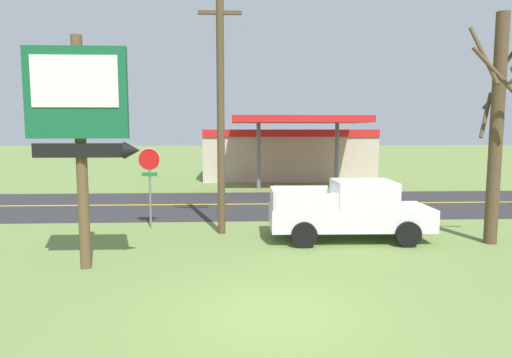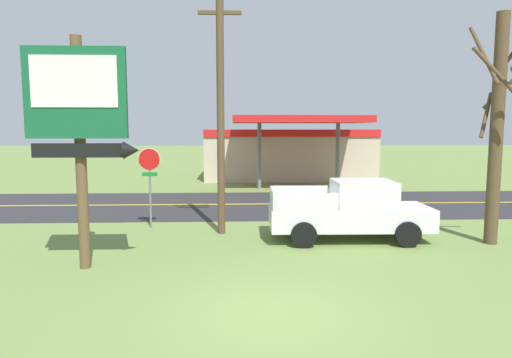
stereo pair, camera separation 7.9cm
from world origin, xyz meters
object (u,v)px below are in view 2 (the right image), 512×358
(stop_sign, at_px, (150,173))
(gas_station, at_px, (288,152))
(pickup_white_parked_on_lawn, at_px, (351,211))
(utility_pole, at_px, (220,99))
(bare_tree, at_px, (497,125))
(motel_sign, at_px, (80,116))

(stop_sign, bearing_deg, gas_station, 67.19)
(gas_station, height_order, pickup_white_parked_on_lawn, gas_station)
(stop_sign, distance_m, utility_pole, 3.83)
(bare_tree, xyz_separation_m, pickup_white_parked_on_lawn, (-4.33, 0.73, -2.80))
(motel_sign, bearing_deg, bare_tree, 10.07)
(gas_station, bearing_deg, stop_sign, -112.81)
(bare_tree, bearing_deg, gas_station, 102.60)
(utility_pole, height_order, gas_station, utility_pole)
(motel_sign, distance_m, utility_pole, 5.25)
(stop_sign, height_order, bare_tree, bare_tree)
(stop_sign, xyz_separation_m, utility_pole, (2.63, -0.93, 2.63))
(bare_tree, height_order, pickup_white_parked_on_lawn, bare_tree)
(motel_sign, relative_size, stop_sign, 2.02)
(gas_station, relative_size, pickup_white_parked_on_lawn, 2.29)
(utility_pole, height_order, pickup_white_parked_on_lawn, utility_pole)
(gas_station, bearing_deg, bare_tree, -77.40)
(motel_sign, relative_size, gas_station, 0.50)
(bare_tree, height_order, gas_station, bare_tree)
(motel_sign, relative_size, utility_pole, 0.68)
(motel_sign, height_order, bare_tree, bare_tree)
(stop_sign, bearing_deg, bare_tree, -13.67)
(utility_pole, distance_m, bare_tree, 8.86)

